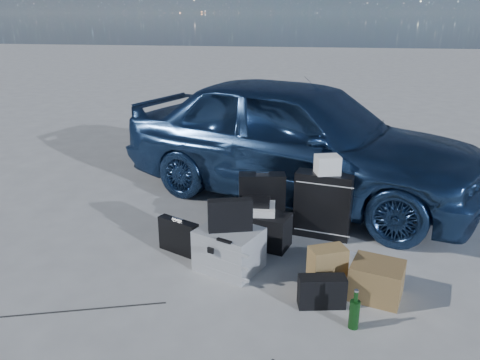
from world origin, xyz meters
name	(u,v)px	position (x,y,z in m)	size (l,w,h in m)	color
ground	(251,294)	(0.00, 0.00, 0.00)	(60.00, 60.00, 0.00)	#BBBAB5
car	(297,138)	(0.24, 2.31, 0.75)	(1.77, 4.40, 1.50)	#2B4B7B
pelican_case	(229,249)	(-0.26, 0.39, 0.19)	(0.53, 0.43, 0.38)	#A2A4A7
laptop_bag	(230,215)	(-0.24, 0.38, 0.53)	(0.39, 0.10, 0.29)	black
briefcase	(179,236)	(-0.79, 0.61, 0.17)	(0.44, 0.10, 0.34)	black
suitcase_left	(262,202)	(-0.07, 1.25, 0.31)	(0.48, 0.17, 0.63)	black
suitcase_right	(323,205)	(0.57, 1.20, 0.34)	(0.57, 0.21, 0.68)	black
white_carton	(327,165)	(0.59, 1.20, 0.78)	(0.23, 0.19, 0.19)	white
duffel_bag	(255,228)	(-0.09, 0.91, 0.17)	(0.68, 0.29, 0.34)	black
flat_box_white	(255,209)	(-0.10, 0.92, 0.38)	(0.40, 0.30, 0.07)	white
flat_box_black	(256,202)	(-0.09, 0.93, 0.44)	(0.28, 0.20, 0.06)	black
kraft_bag	(327,269)	(0.61, 0.17, 0.20)	(0.29, 0.18, 0.39)	olive
cardboard_box	(377,280)	(1.01, 0.14, 0.15)	(0.40, 0.35, 0.30)	brown
plastic_bag	(346,261)	(0.79, 0.52, 0.09)	(0.32, 0.27, 0.18)	white
messenger_bag	(322,292)	(0.57, -0.06, 0.13)	(0.37, 0.14, 0.26)	black
green_bottle	(355,310)	(0.80, -0.30, 0.15)	(0.08, 0.08, 0.31)	black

